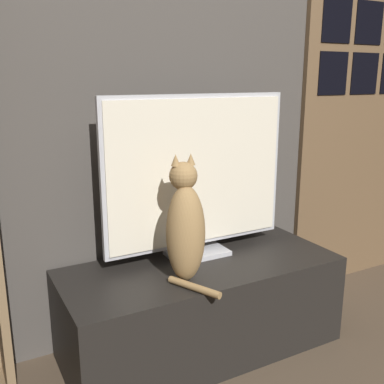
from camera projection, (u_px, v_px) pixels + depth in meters
wall_back at (169, 54)px, 1.99m from camera, size 4.80×0.05×2.60m
tv_stand at (201, 306)px, 2.01m from camera, size 1.22×0.51×0.41m
tv at (197, 176)px, 1.97m from camera, size 0.87×0.16×0.72m
cat at (185, 227)px, 1.75m from camera, size 0.18×0.30×0.51m
door at (359, 105)px, 2.56m from camera, size 0.84×0.04×2.05m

